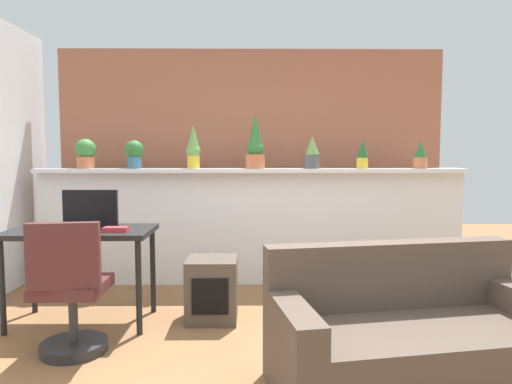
{
  "coord_description": "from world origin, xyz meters",
  "views": [
    {
      "loc": [
        -0.01,
        -2.78,
        1.34
      ],
      "look_at": [
        0.04,
        0.96,
        1.03
      ],
      "focal_mm": 32.96,
      "sensor_mm": 36.0,
      "label": 1
    }
  ],
  "objects_px": {
    "potted_plant_1": "(134,153)",
    "potted_plant_5": "(362,154)",
    "side_cube_shelf": "(212,289)",
    "office_chair": "(70,298)",
    "book_on_desk": "(116,229)",
    "desk": "(81,240)",
    "potted_plant_3": "(255,145)",
    "potted_plant_2": "(193,148)",
    "couch": "(409,341)",
    "potted_plant_4": "(312,153)",
    "tv_monitor": "(90,209)",
    "potted_plant_6": "(420,155)",
    "potted_plant_0": "(86,153)"
  },
  "relations": [
    {
      "from": "potted_plant_6",
      "to": "desk",
      "type": "height_order",
      "value": "potted_plant_6"
    },
    {
      "from": "potted_plant_3",
      "to": "side_cube_shelf",
      "type": "xyz_separation_m",
      "value": [
        -0.36,
        -1.01,
        -1.17
      ]
    },
    {
      "from": "potted_plant_3",
      "to": "desk",
      "type": "distance_m",
      "value": 1.89
    },
    {
      "from": "potted_plant_1",
      "to": "potted_plant_2",
      "type": "distance_m",
      "value": 0.6
    },
    {
      "from": "desk",
      "to": "potted_plant_1",
      "type": "bearing_deg",
      "value": 81.81
    },
    {
      "from": "potted_plant_4",
      "to": "tv_monitor",
      "type": "bearing_deg",
      "value": -152.26
    },
    {
      "from": "potted_plant_2",
      "to": "couch",
      "type": "relative_size",
      "value": 0.26
    },
    {
      "from": "potted_plant_4",
      "to": "couch",
      "type": "xyz_separation_m",
      "value": [
        0.28,
        -2.15,
        -1.06
      ]
    },
    {
      "from": "potted_plant_3",
      "to": "potted_plant_1",
      "type": "bearing_deg",
      "value": 178.71
    },
    {
      "from": "couch",
      "to": "potted_plant_6",
      "type": "bearing_deg",
      "value": 69.29
    },
    {
      "from": "potted_plant_5",
      "to": "potted_plant_6",
      "type": "xyz_separation_m",
      "value": [
        0.59,
        0.0,
        -0.02
      ]
    },
    {
      "from": "office_chair",
      "to": "potted_plant_6",
      "type": "bearing_deg",
      "value": 30.32
    },
    {
      "from": "book_on_desk",
      "to": "couch",
      "type": "height_order",
      "value": "couch"
    },
    {
      "from": "potted_plant_3",
      "to": "office_chair",
      "type": "height_order",
      "value": "potted_plant_3"
    },
    {
      "from": "potted_plant_2",
      "to": "potted_plant_3",
      "type": "height_order",
      "value": "potted_plant_3"
    },
    {
      "from": "potted_plant_0",
      "to": "tv_monitor",
      "type": "distance_m",
      "value": 1.19
    },
    {
      "from": "potted_plant_6",
      "to": "desk",
      "type": "xyz_separation_m",
      "value": [
        -3.04,
        -1.09,
        -0.65
      ]
    },
    {
      "from": "potted_plant_0",
      "to": "potted_plant_3",
      "type": "xyz_separation_m",
      "value": [
        1.71,
        -0.05,
        0.08
      ]
    },
    {
      "from": "potted_plant_3",
      "to": "potted_plant_6",
      "type": "xyz_separation_m",
      "value": [
        1.67,
        0.02,
        -0.1
      ]
    },
    {
      "from": "side_cube_shelf",
      "to": "potted_plant_5",
      "type": "bearing_deg",
      "value": 35.63
    },
    {
      "from": "potted_plant_1",
      "to": "desk",
      "type": "relative_size",
      "value": 0.26
    },
    {
      "from": "desk",
      "to": "potted_plant_0",
      "type": "bearing_deg",
      "value": 106.77
    },
    {
      "from": "tv_monitor",
      "to": "book_on_desk",
      "type": "relative_size",
      "value": 2.38
    },
    {
      "from": "potted_plant_5",
      "to": "potted_plant_2",
      "type": "bearing_deg",
      "value": 179.75
    },
    {
      "from": "potted_plant_5",
      "to": "potted_plant_1",
      "type": "bearing_deg",
      "value": 179.86
    },
    {
      "from": "couch",
      "to": "side_cube_shelf",
      "type": "bearing_deg",
      "value": 136.85
    },
    {
      "from": "potted_plant_0",
      "to": "potted_plant_2",
      "type": "distance_m",
      "value": 1.09
    },
    {
      "from": "potted_plant_5",
      "to": "side_cube_shelf",
      "type": "distance_m",
      "value": 2.08
    },
    {
      "from": "potted_plant_0",
      "to": "potted_plant_1",
      "type": "relative_size",
      "value": 1.05
    },
    {
      "from": "potted_plant_2",
      "to": "book_on_desk",
      "type": "height_order",
      "value": "potted_plant_2"
    },
    {
      "from": "couch",
      "to": "potted_plant_5",
      "type": "bearing_deg",
      "value": 83.93
    },
    {
      "from": "potted_plant_3",
      "to": "potted_plant_5",
      "type": "bearing_deg",
      "value": 1.14
    },
    {
      "from": "potted_plant_3",
      "to": "side_cube_shelf",
      "type": "bearing_deg",
      "value": -109.55
    },
    {
      "from": "office_chair",
      "to": "potted_plant_5",
      "type": "bearing_deg",
      "value": 36.22
    },
    {
      "from": "potted_plant_5",
      "to": "potted_plant_6",
      "type": "height_order",
      "value": "potted_plant_5"
    },
    {
      "from": "potted_plant_1",
      "to": "potted_plant_6",
      "type": "distance_m",
      "value": 2.88
    },
    {
      "from": "potted_plant_4",
      "to": "couch",
      "type": "relative_size",
      "value": 0.19
    },
    {
      "from": "potted_plant_6",
      "to": "side_cube_shelf",
      "type": "distance_m",
      "value": 2.51
    },
    {
      "from": "potted_plant_3",
      "to": "tv_monitor",
      "type": "height_order",
      "value": "potted_plant_3"
    },
    {
      "from": "potted_plant_5",
      "to": "side_cube_shelf",
      "type": "bearing_deg",
      "value": -144.37
    },
    {
      "from": "side_cube_shelf",
      "to": "potted_plant_6",
      "type": "bearing_deg",
      "value": 27.01
    },
    {
      "from": "potted_plant_0",
      "to": "office_chair",
      "type": "height_order",
      "value": "potted_plant_0"
    },
    {
      "from": "potted_plant_3",
      "to": "side_cube_shelf",
      "type": "relative_size",
      "value": 1.1
    },
    {
      "from": "office_chair",
      "to": "book_on_desk",
      "type": "height_order",
      "value": "office_chair"
    },
    {
      "from": "potted_plant_1",
      "to": "potted_plant_5",
      "type": "relative_size",
      "value": 0.98
    },
    {
      "from": "desk",
      "to": "book_on_desk",
      "type": "distance_m",
      "value": 0.35
    },
    {
      "from": "potted_plant_2",
      "to": "book_on_desk",
      "type": "bearing_deg",
      "value": -109.87
    },
    {
      "from": "tv_monitor",
      "to": "book_on_desk",
      "type": "distance_m",
      "value": 0.36
    },
    {
      "from": "potted_plant_1",
      "to": "potted_plant_6",
      "type": "relative_size",
      "value": 1.01
    },
    {
      "from": "potted_plant_4",
      "to": "desk",
      "type": "bearing_deg",
      "value": -151.04
    }
  ]
}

